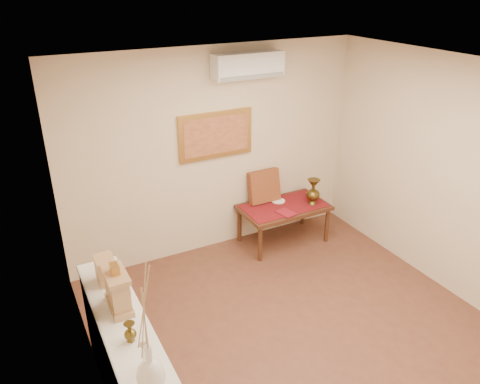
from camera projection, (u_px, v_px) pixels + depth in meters
floor at (310, 344)px, 4.79m from camera, size 4.50×4.50×0.00m
ceiling at (333, 79)px, 3.65m from camera, size 4.50×4.50×0.00m
wall_back at (215, 153)px, 6.03m from camera, size 4.00×0.02×2.70m
wall_left at (95, 293)px, 3.38m from camera, size 0.02×4.50×2.70m
wall_right at (470, 187)px, 5.06m from camera, size 0.02×4.50×2.70m
white_vase at (146, 333)px, 2.82m from camera, size 0.19×0.19×0.99m
candlestick at (144, 357)px, 3.17m from camera, size 0.10×0.10×0.21m
brass_urn_small at (130, 330)px, 3.41m from camera, size 0.09×0.09×0.21m
table_cloth at (284, 206)px, 6.42m from camera, size 1.14×0.59×0.01m
brass_urn_tall at (313, 189)px, 6.40m from camera, size 0.19×0.19×0.43m
plate at (278, 201)px, 6.54m from camera, size 0.19×0.19×0.01m
menu at (286, 213)px, 6.21m from camera, size 0.23×0.28×0.01m
cushion at (264, 186)px, 6.46m from camera, size 0.45×0.19×0.46m
display_ledge at (131, 372)px, 3.82m from camera, size 0.37×2.02×0.98m
mantel_clock at (118, 290)px, 3.73m from camera, size 0.17×0.36×0.41m
wooden_chest at (106, 270)px, 4.08m from camera, size 0.16×0.21×0.24m
low_table at (284, 210)px, 6.45m from camera, size 1.20×0.70×0.55m
painting at (216, 135)px, 5.90m from camera, size 1.00×0.06×0.60m
ac_unit at (248, 65)px, 5.62m from camera, size 0.90×0.25×0.30m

